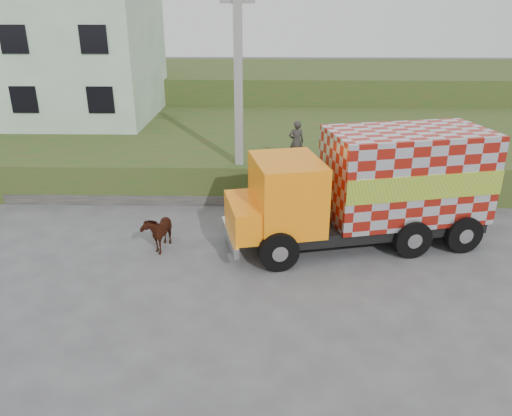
{
  "coord_description": "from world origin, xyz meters",
  "views": [
    {
      "loc": [
        0.03,
        -13.55,
        7.17
      ],
      "look_at": [
        -0.28,
        0.67,
        1.3
      ],
      "focal_mm": 35.0,
      "sensor_mm": 36.0,
      "label": 1
    }
  ],
  "objects_px": {
    "cargo_truck": "(372,187)",
    "cow": "(158,230)",
    "utility_pole": "(239,95)",
    "pedestrian": "(296,142)"
  },
  "relations": [
    {
      "from": "utility_pole",
      "to": "pedestrian",
      "type": "bearing_deg",
      "value": 5.33
    },
    {
      "from": "cargo_truck",
      "to": "cow",
      "type": "xyz_separation_m",
      "value": [
        -6.64,
        -0.6,
        -1.26
      ]
    },
    {
      "from": "utility_pole",
      "to": "cargo_truck",
      "type": "distance_m",
      "value": 5.99
    },
    {
      "from": "cargo_truck",
      "to": "pedestrian",
      "type": "relative_size",
      "value": 5.23
    },
    {
      "from": "cargo_truck",
      "to": "cow",
      "type": "bearing_deg",
      "value": 172.43
    },
    {
      "from": "cargo_truck",
      "to": "cow",
      "type": "relative_size",
      "value": 5.97
    },
    {
      "from": "utility_pole",
      "to": "cow",
      "type": "distance_m",
      "value": 5.87
    },
    {
      "from": "utility_pole",
      "to": "cow",
      "type": "relative_size",
      "value": 5.65
    },
    {
      "from": "cargo_truck",
      "to": "pedestrian",
      "type": "height_order",
      "value": "cargo_truck"
    },
    {
      "from": "utility_pole",
      "to": "pedestrian",
      "type": "height_order",
      "value": "utility_pole"
    }
  ]
}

